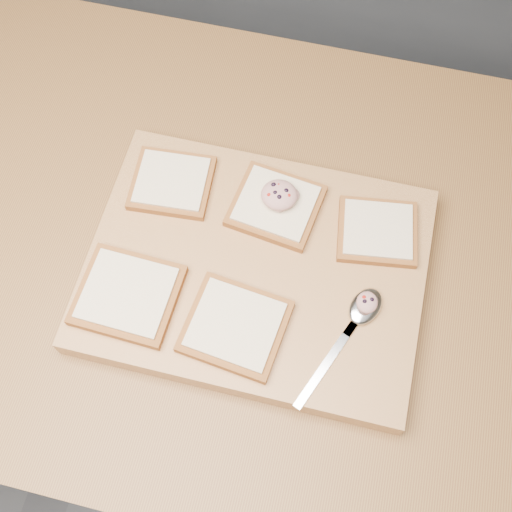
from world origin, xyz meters
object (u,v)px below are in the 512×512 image
at_px(cutting_board, 256,270).
at_px(tuna_salad_dollop, 279,195).
at_px(spoon, 360,315).
at_px(bread_far_center, 276,205).

bearing_deg(cutting_board, tuna_salad_dollop, 84.45).
bearing_deg(spoon, tuna_salad_dollop, 135.44).
distance_m(tuna_salad_dollop, spoon, 0.20).
xyz_separation_m(bread_far_center, tuna_salad_dollop, (0.00, 0.01, 0.02)).
distance_m(cutting_board, spoon, 0.16).
xyz_separation_m(tuna_salad_dollop, spoon, (0.14, -0.14, -0.02)).
relative_size(bread_far_center, tuna_salad_dollop, 2.57).
relative_size(bread_far_center, spoon, 0.71).
height_order(bread_far_center, tuna_salad_dollop, tuna_salad_dollop).
distance_m(cutting_board, tuna_salad_dollop, 0.11).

